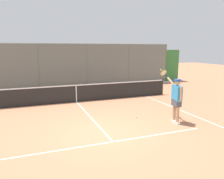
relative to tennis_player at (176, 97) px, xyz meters
The scene contains 6 objects.
ground_plane 3.17m from the tennis_player, ahead, with size 60.00×60.00×0.00m, color #B27551.
court_line_markings 3.37m from the tennis_player, 21.09° to the left, with size 8.73×10.31×0.01m.
fence_backdrop 10.11m from the tennis_player, 72.82° to the right, with size 20.21×1.37×3.27m.
tennis_net 5.71m from the tennis_player, 58.30° to the right, with size 11.22×0.09×1.07m.
tennis_player is the anchor object (origin of this frame).
tennis_ball_near_baseline 1.93m from the tennis_player, 44.69° to the right, with size 0.07×0.07×0.07m, color #D6E042.
Camera 1 is at (2.35, 6.97, 2.94)m, focal length 35.17 mm.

